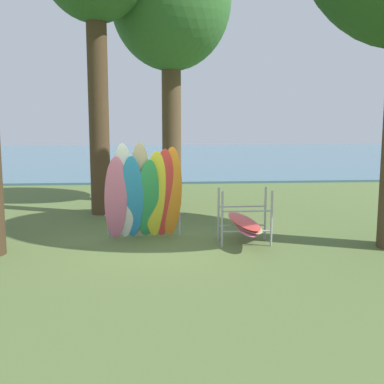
% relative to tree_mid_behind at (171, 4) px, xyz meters
% --- Properties ---
extents(ground_plane, '(80.00, 80.00, 0.00)m').
position_rel_tree_mid_behind_xyz_m(ground_plane, '(-0.63, -5.31, -6.51)').
color(ground_plane, '#566B38').
extents(lake_water, '(80.00, 36.00, 0.10)m').
position_rel_tree_mid_behind_xyz_m(lake_water, '(-0.63, 23.15, -6.46)').
color(lake_water, '#477084').
rests_on(lake_water, ground).
extents(tree_mid_behind, '(3.89, 3.89, 8.87)m').
position_rel_tree_mid_behind_xyz_m(tree_mid_behind, '(0.00, 0.00, 0.00)').
color(tree_mid_behind, brown).
rests_on(tree_mid_behind, ground).
extents(leaning_board_pile, '(1.88, 0.86, 2.30)m').
position_rel_tree_mid_behind_xyz_m(leaning_board_pile, '(-0.85, -4.95, -5.46)').
color(leaning_board_pile, pink).
rests_on(leaning_board_pile, ground).
extents(board_storage_rack, '(1.15, 2.13, 1.25)m').
position_rel_tree_mid_behind_xyz_m(board_storage_rack, '(1.44, -5.52, -6.04)').
color(board_storage_rack, '#9EA0A5').
rests_on(board_storage_rack, ground).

